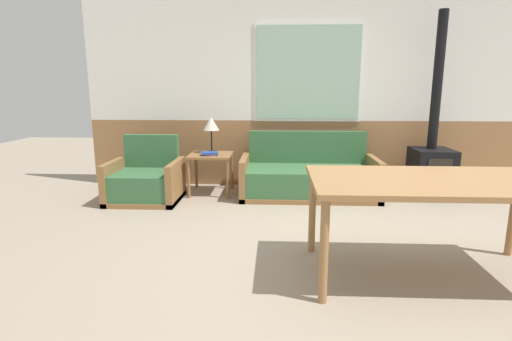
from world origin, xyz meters
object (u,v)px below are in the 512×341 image
Objects in this scene: table_lamp at (211,125)px; wood_stove at (432,156)px; couch at (308,178)px; dining_table at (434,188)px; armchair at (146,182)px; side_table at (211,160)px.

wood_stove is (2.95, -0.08, -0.38)m from table_lamp.
dining_table is (0.74, -2.30, 0.46)m from couch.
dining_table is at bearing -72.27° from couch.
side_table is (0.78, 0.39, 0.22)m from armchair.
dining_table is at bearing -48.92° from side_table.
wood_stove reaches higher than armchair.
wood_stove is at bearing 69.48° from dining_table.
dining_table is (2.06, -2.46, -0.22)m from table_lamp.
couch is at bearing -2.52° from side_table.
wood_stove is at bearing -8.79° from armchair.
table_lamp is 3.22m from dining_table.
table_lamp is 0.21× the size of wood_stove.
couch is 2.46m from dining_table.
table_lamp is at bearing 89.71° from side_table.
table_lamp reaches higher than couch.
dining_table is (2.06, -2.36, 0.24)m from side_table.
side_table is 0.24× the size of wood_stove.
armchair is at bearing -153.19° from side_table.
couch is 2.04× the size of armchair.
side_table is 1.16× the size of table_lamp.
armchair is 1.54× the size of side_table.
couch reaches higher than armchair.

